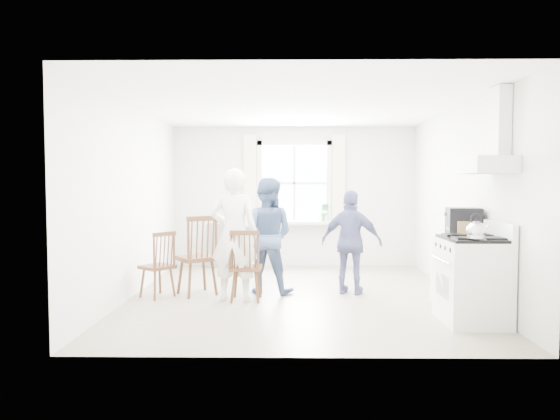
# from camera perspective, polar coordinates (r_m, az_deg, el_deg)

# --- Properties ---
(room_shell) EXTENTS (4.62, 5.12, 2.64)m
(room_shell) POSITION_cam_1_polar(r_m,az_deg,el_deg) (6.84, 1.96, 1.02)
(room_shell) COLOR gray
(room_shell) RESTS_ON ground
(window_assembly) EXTENTS (1.88, 0.24, 1.70)m
(window_assembly) POSITION_cam_1_polar(r_m,az_deg,el_deg) (9.28, 1.65, 2.54)
(window_assembly) COLOR white
(window_assembly) RESTS_ON room_shell
(range_hood) EXTENTS (0.45, 0.76, 0.94)m
(range_hood) POSITION_cam_1_polar(r_m,az_deg,el_deg) (5.93, 22.85, 6.29)
(range_hood) COLOR silver
(range_hood) RESTS_ON room_shell
(shelf_unit) EXTENTS (0.40, 0.30, 0.80)m
(shelf_unit) POSITION_cam_1_polar(r_m,az_deg,el_deg) (9.32, -7.01, -4.03)
(shelf_unit) COLOR gray
(shelf_unit) RESTS_ON ground
(gas_stove) EXTENTS (0.68, 0.76, 1.12)m
(gas_stove) POSITION_cam_1_polar(r_m,az_deg,el_deg) (5.95, 21.12, -7.39)
(gas_stove) COLOR white
(gas_stove) RESTS_ON ground
(kettle) EXTENTS (0.20, 0.20, 0.28)m
(kettle) POSITION_cam_1_polar(r_m,az_deg,el_deg) (5.60, 21.50, -2.25)
(kettle) COLOR silver
(kettle) RESTS_ON gas_stove
(low_cabinet) EXTENTS (0.50, 0.55, 0.90)m
(low_cabinet) POSITION_cam_1_polar(r_m,az_deg,el_deg) (6.63, 19.57, -6.61)
(low_cabinet) COLOR silver
(low_cabinet) RESTS_ON ground
(stereo_stack) EXTENTS (0.43, 0.39, 0.34)m
(stereo_stack) POSITION_cam_1_polar(r_m,az_deg,el_deg) (6.50, 20.24, -1.29)
(stereo_stack) COLOR black
(stereo_stack) RESTS_ON low_cabinet
(cardboard_box) EXTENTS (0.31, 0.23, 0.19)m
(cardboard_box) POSITION_cam_1_polar(r_m,az_deg,el_deg) (6.44, 20.56, -2.01)
(cardboard_box) COLOR #A2824E
(cardboard_box) RESTS_ON low_cabinet
(windsor_chair_a) EXTENTS (0.64, 0.64, 1.12)m
(windsor_chair_a) POSITION_cam_1_polar(r_m,az_deg,el_deg) (6.90, -9.09, -4.16)
(windsor_chair_a) COLOR #452816
(windsor_chair_a) RESTS_ON ground
(windsor_chair_b) EXTENTS (0.41, 0.41, 0.95)m
(windsor_chair_b) POSITION_cam_1_polar(r_m,az_deg,el_deg) (6.50, -4.00, -5.48)
(windsor_chair_b) COLOR #452816
(windsor_chair_b) RESTS_ON ground
(windsor_chair_c) EXTENTS (0.53, 0.53, 0.91)m
(windsor_chair_c) POSITION_cam_1_polar(r_m,az_deg,el_deg) (6.91, -13.38, -5.27)
(windsor_chair_c) COLOR #452816
(windsor_chair_c) RESTS_ON ground
(person_left) EXTENTS (0.71, 0.71, 1.74)m
(person_left) POSITION_cam_1_polar(r_m,az_deg,el_deg) (6.56, -5.26, -2.82)
(person_left) COLOR white
(person_left) RESTS_ON ground
(person_mid) EXTENTS (0.95, 0.95, 1.62)m
(person_mid) POSITION_cam_1_polar(r_m,az_deg,el_deg) (7.02, -1.54, -2.94)
(person_mid) COLOR #405378
(person_mid) RESTS_ON ground
(person_right) EXTENTS (1.08, 1.08, 1.45)m
(person_right) POSITION_cam_1_polar(r_m,az_deg,el_deg) (7.02, 8.15, -3.67)
(person_right) COLOR navy
(person_right) RESTS_ON ground
(potted_plant) EXTENTS (0.23, 0.23, 0.33)m
(potted_plant) POSITION_cam_1_polar(r_m,az_deg,el_deg) (9.24, 5.06, -0.25)
(potted_plant) COLOR #31703C
(potted_plant) RESTS_ON window_assembly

